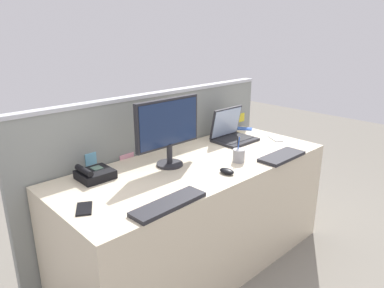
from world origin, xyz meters
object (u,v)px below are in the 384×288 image
(keyboard_spare, at_px, (282,156))
(cell_phone_white_slab, at_px, (275,138))
(pen_cup, at_px, (239,155))
(cell_phone_blue_case, at_px, (244,129))
(cell_phone_black_slab, at_px, (84,209))
(computer_mouse_right_hand, at_px, (227,171))
(laptop, at_px, (231,132))
(desktop_monitor, at_px, (168,127))
(keyboard_main, at_px, (169,204))
(desk_phone, at_px, (94,174))

(keyboard_spare, xyz_separation_m, cell_phone_white_slab, (0.33, 0.28, -0.01))
(pen_cup, distance_m, cell_phone_blue_case, 0.81)
(cell_phone_blue_case, height_order, cell_phone_black_slab, same)
(keyboard_spare, relative_size, computer_mouse_right_hand, 3.67)
(computer_mouse_right_hand, height_order, cell_phone_white_slab, computer_mouse_right_hand)
(cell_phone_black_slab, bearing_deg, computer_mouse_right_hand, 17.96)
(laptop, distance_m, cell_phone_blue_case, 0.36)
(desktop_monitor, relative_size, keyboard_main, 1.15)
(laptop, xyz_separation_m, cell_phone_white_slab, (0.28, -0.22, -0.06))
(pen_cup, bearing_deg, laptop, 46.67)
(cell_phone_blue_case, xyz_separation_m, cell_phone_black_slab, (-1.71, -0.38, 0.00))
(laptop, relative_size, cell_phone_white_slab, 2.04)
(cell_phone_black_slab, bearing_deg, keyboard_main, -8.33)
(keyboard_spare, bearing_deg, keyboard_main, 179.16)
(computer_mouse_right_hand, relative_size, cell_phone_blue_case, 0.71)
(cell_phone_black_slab, bearing_deg, desk_phone, 83.81)
(laptop, xyz_separation_m, computer_mouse_right_hand, (-0.54, -0.43, -0.05))
(desktop_monitor, relative_size, computer_mouse_right_hand, 4.81)
(laptop, bearing_deg, desktop_monitor, -173.90)
(computer_mouse_right_hand, relative_size, cell_phone_white_slab, 0.64)
(computer_mouse_right_hand, xyz_separation_m, pen_cup, (0.21, 0.08, 0.03))
(keyboard_spare, relative_size, cell_phone_black_slab, 2.78)
(keyboard_main, xyz_separation_m, keyboard_spare, (1.00, -0.00, 0.00))
(cell_phone_white_slab, bearing_deg, cell_phone_blue_case, 111.97)
(keyboard_main, xyz_separation_m, cell_phone_white_slab, (1.34, 0.28, -0.01))
(keyboard_main, height_order, computer_mouse_right_hand, computer_mouse_right_hand)
(cell_phone_blue_case, bearing_deg, pen_cup, -176.07)
(pen_cup, height_order, cell_phone_blue_case, pen_cup)
(desk_phone, distance_m, computer_mouse_right_hand, 0.79)
(desktop_monitor, xyz_separation_m, desk_phone, (-0.46, 0.13, -0.22))
(laptop, bearing_deg, cell_phone_blue_case, 22.09)
(desktop_monitor, xyz_separation_m, keyboard_spare, (0.64, -0.43, -0.24))
(desk_phone, relative_size, keyboard_main, 0.46)
(keyboard_main, bearing_deg, cell_phone_blue_case, 22.10)
(keyboard_spare, bearing_deg, desktop_monitor, 145.53)
(keyboard_main, height_order, pen_cup, pen_cup)
(keyboard_main, distance_m, cell_phone_white_slab, 1.36)
(desktop_monitor, xyz_separation_m, cell_phone_blue_case, (1.03, 0.21, -0.25))
(keyboard_spare, bearing_deg, computer_mouse_right_hand, 170.22)
(keyboard_main, height_order, keyboard_spare, same)
(laptop, xyz_separation_m, desk_phone, (-1.16, 0.06, -0.03))
(keyboard_main, distance_m, cell_phone_blue_case, 1.52)
(laptop, bearing_deg, keyboard_main, -154.58)
(desktop_monitor, relative_size, pen_cup, 2.82)
(laptop, xyz_separation_m, cell_phone_blue_case, (0.33, 0.13, -0.06))
(keyboard_main, xyz_separation_m, cell_phone_black_slab, (-0.32, 0.26, -0.01))
(pen_cup, bearing_deg, cell_phone_black_slab, 174.67)
(desk_phone, relative_size, cell_phone_white_slab, 1.25)
(desk_phone, height_order, keyboard_main, desk_phone)
(keyboard_spare, bearing_deg, laptop, 82.78)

